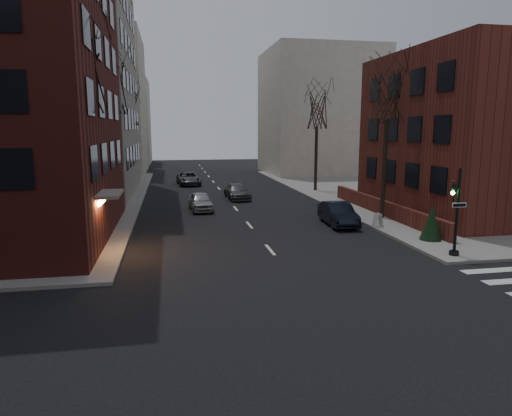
{
  "coord_description": "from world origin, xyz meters",
  "views": [
    {
      "loc": [
        -4.7,
        -9.26,
        5.87
      ],
      "look_at": [
        -0.59,
        12.64,
        2.0
      ],
      "focal_mm": 32.0,
      "sensor_mm": 36.0,
      "label": 1
    }
  ],
  "objects_px": {
    "tree_left_c": "(128,108)",
    "traffic_signal": "(455,218)",
    "parked_sedan": "(338,214)",
    "tree_right_b": "(317,110)",
    "car_lane_gray": "(237,192)",
    "streetlamp_far": "(137,144)",
    "sandwich_board": "(378,220)",
    "tree_right_a": "(388,94)",
    "streetlamp_near": "(116,154)",
    "car_lane_far": "(189,178)",
    "evergreen_shrub": "(431,223)",
    "tree_left_b": "(110,86)",
    "tree_left_a": "(78,73)",
    "car_lane_silver": "(201,201)"
  },
  "relations": [
    {
      "from": "tree_left_b",
      "to": "car_lane_far",
      "type": "distance_m",
      "value": 16.93
    },
    {
      "from": "car_lane_silver",
      "to": "traffic_signal",
      "type": "bearing_deg",
      "value": -57.74
    },
    {
      "from": "car_lane_silver",
      "to": "tree_left_a",
      "type": "bearing_deg",
      "value": -125.91
    },
    {
      "from": "car_lane_silver",
      "to": "sandwich_board",
      "type": "distance_m",
      "value": 12.91
    },
    {
      "from": "traffic_signal",
      "to": "parked_sedan",
      "type": "height_order",
      "value": "traffic_signal"
    },
    {
      "from": "streetlamp_near",
      "to": "streetlamp_far",
      "type": "bearing_deg",
      "value": 90.0
    },
    {
      "from": "traffic_signal",
      "to": "tree_left_b",
      "type": "relative_size",
      "value": 0.37
    },
    {
      "from": "car_lane_gray",
      "to": "car_lane_far",
      "type": "xyz_separation_m",
      "value": [
        -3.64,
        10.84,
        0.04
      ]
    },
    {
      "from": "traffic_signal",
      "to": "tree_right_b",
      "type": "xyz_separation_m",
      "value": [
        0.86,
        23.01,
        5.68
      ]
    },
    {
      "from": "car_lane_gray",
      "to": "evergreen_shrub",
      "type": "height_order",
      "value": "evergreen_shrub"
    },
    {
      "from": "tree_left_c",
      "to": "car_lane_silver",
      "type": "relative_size",
      "value": 2.51
    },
    {
      "from": "tree_right_b",
      "to": "car_lane_gray",
      "type": "height_order",
      "value": "tree_right_b"
    },
    {
      "from": "tree_right_b",
      "to": "sandwich_board",
      "type": "bearing_deg",
      "value": -95.17
    },
    {
      "from": "tree_right_a",
      "to": "streetlamp_far",
      "type": "height_order",
      "value": "tree_right_a"
    },
    {
      "from": "car_lane_far",
      "to": "tree_right_b",
      "type": "bearing_deg",
      "value": -37.48
    },
    {
      "from": "streetlamp_far",
      "to": "evergreen_shrub",
      "type": "bearing_deg",
      "value": -60.93
    },
    {
      "from": "tree_left_a",
      "to": "evergreen_shrub",
      "type": "height_order",
      "value": "tree_left_a"
    },
    {
      "from": "car_lane_gray",
      "to": "sandwich_board",
      "type": "height_order",
      "value": "car_lane_gray"
    },
    {
      "from": "tree_left_b",
      "to": "streetlamp_near",
      "type": "relative_size",
      "value": 1.72
    },
    {
      "from": "traffic_signal",
      "to": "tree_right_a",
      "type": "distance_m",
      "value": 10.92
    },
    {
      "from": "streetlamp_far",
      "to": "sandwich_board",
      "type": "relative_size",
      "value": 7.69
    },
    {
      "from": "tree_left_b",
      "to": "tree_left_a",
      "type": "bearing_deg",
      "value": -90.0
    },
    {
      "from": "streetlamp_near",
      "to": "car_lane_gray",
      "type": "xyz_separation_m",
      "value": [
        9.0,
        6.7,
        -3.6
      ]
    },
    {
      "from": "tree_left_c",
      "to": "tree_right_a",
      "type": "height_order",
      "value": "same"
    },
    {
      "from": "tree_left_c",
      "to": "car_lane_far",
      "type": "xyz_separation_m",
      "value": [
        5.96,
        -0.47,
        -7.35
      ]
    },
    {
      "from": "tree_left_c",
      "to": "tree_right_a",
      "type": "relative_size",
      "value": 1.0
    },
    {
      "from": "tree_right_a",
      "to": "streetlamp_near",
      "type": "height_order",
      "value": "tree_right_a"
    },
    {
      "from": "streetlamp_far",
      "to": "sandwich_board",
      "type": "distance_m",
      "value": 30.98
    },
    {
      "from": "tree_left_a",
      "to": "car_lane_silver",
      "type": "xyz_separation_m",
      "value": [
        6.18,
        9.7,
        -7.81
      ]
    },
    {
      "from": "streetlamp_near",
      "to": "car_lane_far",
      "type": "distance_m",
      "value": 18.68
    },
    {
      "from": "tree_left_c",
      "to": "traffic_signal",
      "type": "bearing_deg",
      "value": -61.64
    },
    {
      "from": "parked_sedan",
      "to": "car_lane_gray",
      "type": "bearing_deg",
      "value": 114.35
    },
    {
      "from": "car_lane_silver",
      "to": "car_lane_far",
      "type": "xyz_separation_m",
      "value": [
        -0.22,
        15.83,
        0.02
      ]
    },
    {
      "from": "car_lane_far",
      "to": "traffic_signal",
      "type": "bearing_deg",
      "value": -75.13
    },
    {
      "from": "streetlamp_far",
      "to": "tree_left_b",
      "type": "bearing_deg",
      "value": -92.15
    },
    {
      "from": "tree_left_a",
      "to": "tree_right_a",
      "type": "distance_m",
      "value": 18.05
    },
    {
      "from": "car_lane_far",
      "to": "sandwich_board",
      "type": "bearing_deg",
      "value": -71.75
    },
    {
      "from": "tree_left_a",
      "to": "tree_left_b",
      "type": "relative_size",
      "value": 0.95
    },
    {
      "from": "tree_right_a",
      "to": "streetlamp_far",
      "type": "xyz_separation_m",
      "value": [
        -17.0,
        24.0,
        -3.79
      ]
    },
    {
      "from": "car_lane_gray",
      "to": "car_lane_far",
      "type": "height_order",
      "value": "car_lane_far"
    },
    {
      "from": "car_lane_gray",
      "to": "sandwich_board",
      "type": "relative_size",
      "value": 5.35
    },
    {
      "from": "tree_right_a",
      "to": "parked_sedan",
      "type": "xyz_separation_m",
      "value": [
        -3.42,
        -1.04,
        -7.32
      ]
    },
    {
      "from": "tree_left_a",
      "to": "car_lane_far",
      "type": "relative_size",
      "value": 2.11
    },
    {
      "from": "streetlamp_far",
      "to": "parked_sedan",
      "type": "height_order",
      "value": "streetlamp_far"
    },
    {
      "from": "traffic_signal",
      "to": "car_lane_silver",
      "type": "bearing_deg",
      "value": 125.66
    },
    {
      "from": "tree_left_a",
      "to": "tree_right_a",
      "type": "relative_size",
      "value": 1.06
    },
    {
      "from": "tree_left_a",
      "to": "evergreen_shrub",
      "type": "xyz_separation_m",
      "value": [
        17.35,
        -2.13,
        -7.4
      ]
    },
    {
      "from": "traffic_signal",
      "to": "car_lane_silver",
      "type": "height_order",
      "value": "traffic_signal"
    },
    {
      "from": "tree_right_a",
      "to": "car_lane_gray",
      "type": "relative_size",
      "value": 2.23
    },
    {
      "from": "traffic_signal",
      "to": "parked_sedan",
      "type": "xyz_separation_m",
      "value": [
        -2.55,
        7.96,
        -1.2
      ]
    }
  ]
}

